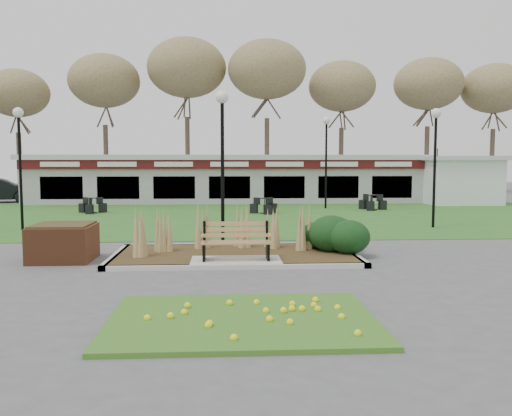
{
  "coord_description": "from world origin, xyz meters",
  "views": [
    {
      "loc": [
        -0.26,
        -12.96,
        2.55
      ],
      "look_at": [
        0.6,
        2.0,
        1.24
      ],
      "focal_mm": 38.0,
      "sensor_mm": 36.0,
      "label": 1
    }
  ],
  "objects": [
    {
      "name": "lamp_post_mid_left",
      "position": [
        -7.7,
        7.22,
        3.26
      ],
      "size": [
        0.37,
        0.37,
        4.47
      ],
      "color": "black",
      "rests_on": "ground"
    },
    {
      "name": "patio_umbrella",
      "position": [
        12.09,
        18.0,
        1.36
      ],
      "size": [
        1.95,
        1.98,
        2.2
      ],
      "color": "black",
      "rests_on": "ground"
    },
    {
      "name": "bistro_set_b",
      "position": [
        1.64,
        12.91,
        0.27
      ],
      "size": [
        1.37,
        1.32,
        0.74
      ],
      "color": "black",
      "rests_on": "ground"
    },
    {
      "name": "brick_planter",
      "position": [
        -4.4,
        1.0,
        0.48
      ],
      "size": [
        1.5,
        1.5,
        0.95
      ],
      "color": "brown",
      "rests_on": "ground"
    },
    {
      "name": "tree_backdrop",
      "position": [
        0.0,
        28.0,
        8.36
      ],
      "size": [
        47.24,
        5.24,
        10.36
      ],
      "color": "#47382B",
      "rests_on": "ground"
    },
    {
      "name": "park_bench",
      "position": [
        0.0,
        0.25,
        0.59
      ],
      "size": [
        1.7,
        0.66,
        0.93
      ],
      "color": "#AD894E",
      "rests_on": "ground"
    },
    {
      "name": "ground",
      "position": [
        0.0,
        0.0,
        0.0
      ],
      "size": [
        100.0,
        100.0,
        0.0
      ],
      "primitive_type": "plane",
      "color": "#515154",
      "rests_on": "ground"
    },
    {
      "name": "bistro_set_c",
      "position": [
        7.34,
        14.56,
        0.28
      ],
      "size": [
        1.35,
        1.45,
        0.78
      ],
      "color": "black",
      "rests_on": "ground"
    },
    {
      "name": "bistro_set_a",
      "position": [
        -6.74,
        13.66,
        0.26
      ],
      "size": [
        1.38,
        1.21,
        0.73
      ],
      "color": "black",
      "rests_on": "ground"
    },
    {
      "name": "planting_bed",
      "position": [
        1.27,
        1.35,
        0.37
      ],
      "size": [
        6.75,
        3.4,
        1.27
      ],
      "color": "#392916",
      "rests_on": "ground"
    },
    {
      "name": "flower_bed",
      "position": [
        0.0,
        -4.6,
        0.07
      ],
      "size": [
        4.2,
        3.0,
        0.16
      ],
      "color": "#316C1F",
      "rests_on": "ground"
    },
    {
      "name": "service_hut",
      "position": [
        13.5,
        18.0,
        1.45
      ],
      "size": [
        4.4,
        3.4,
        2.83
      ],
      "color": "white",
      "rests_on": "ground"
    },
    {
      "name": "food_pavilion",
      "position": [
        0.0,
        19.96,
        1.48
      ],
      "size": [
        24.6,
        3.4,
        2.9
      ],
      "color": "#98989B",
      "rests_on": "ground"
    },
    {
      "name": "lamp_post_mid_right",
      "position": [
        7.65,
        7.11,
        3.29
      ],
      "size": [
        0.37,
        0.37,
        4.51
      ],
      "color": "black",
      "rests_on": "ground"
    },
    {
      "name": "lamp_post_near_left",
      "position": [
        -0.33,
        3.2,
        3.36
      ],
      "size": [
        0.38,
        0.38,
        4.61
      ],
      "color": "black",
      "rests_on": "ground"
    },
    {
      "name": "lawn",
      "position": [
        0.0,
        12.0,
        0.01
      ],
      "size": [
        34.0,
        16.0,
        0.02
      ],
      "primitive_type": "cube",
      "color": "#28631F",
      "rests_on": "ground"
    },
    {
      "name": "lamp_post_far_right",
      "position": [
        5.09,
        15.52,
        3.54
      ],
      "size": [
        0.4,
        0.4,
        4.86
      ],
      "color": "black",
      "rests_on": "ground"
    }
  ]
}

